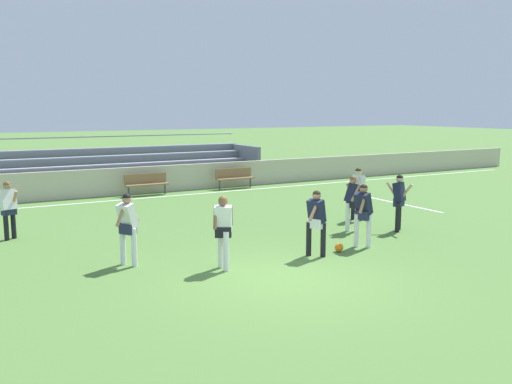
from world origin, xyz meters
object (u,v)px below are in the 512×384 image
Objects in this scene: bench_near_wall_gap at (146,182)px; bench_centre_sideline at (234,176)px; player_dark_deep_cover at (363,210)px; soccer_ball at (339,248)px; player_white_pressing_high at (128,223)px; player_white_challenging at (223,226)px; bleacher_stand at (55,169)px; player_dark_wide_left at (399,198)px; player_dark_trailing_run at (353,199)px; player_white_wide_right at (8,205)px; player_dark_on_ball at (316,218)px; player_white_overlapping at (358,189)px.

bench_centre_sideline is at bearing 0.00° from bench_near_wall_gap.
bench_near_wall_gap is at bearing 101.01° from player_dark_deep_cover.
player_dark_deep_cover is at bearing -99.86° from bench_centre_sideline.
player_white_pressing_high is at bearing 164.25° from soccer_ball.
player_white_pressing_high reaches higher than player_white_challenging.
bleacher_stand reaches higher than player_dark_deep_cover.
player_dark_wide_left reaches higher than soccer_ball.
player_dark_trailing_run is 1.01× the size of player_white_wide_right.
bleacher_stand is 15.09m from soccer_ball.
player_dark_deep_cover is (-1.93, -11.13, 0.44)m from bench_centre_sideline.
bench_near_wall_gap is 11.31m from soccer_ball.
player_white_pressing_high is (-3.62, -9.83, 0.45)m from bench_near_wall_gap.
player_white_challenging is (-5.95, -11.16, 0.45)m from bench_centre_sideline.
player_dark_on_ball reaches higher than player_white_wide_right.
player_dark_wide_left is at bearing 16.66° from player_dark_on_ball.
player_white_pressing_high is (-1.77, 1.34, 0.00)m from player_white_challenging.
bench_centre_sideline is 1.00× the size of bench_near_wall_gap.
player_dark_wide_left is at bearing 9.31° from player_white_challenging.
player_white_overlapping is (6.19, 2.87, 0.01)m from player_white_challenging.
player_white_pressing_high reaches higher than player_white_wide_right.
player_white_wide_right reaches higher than soccer_ball.
player_dark_on_ball is 4.45m from player_white_pressing_high.
player_white_challenging reaches higher than bench_near_wall_gap.
player_white_challenging is 1.02× the size of player_dark_trailing_run.
soccer_ball is (-2.76, -11.22, -0.44)m from bench_centre_sideline.
player_dark_wide_left is 1.00× the size of player_white_pressing_high.
player_white_wide_right is 7.35× the size of soccer_ball.
player_dark_trailing_run is 0.98× the size of player_white_pressing_high.
player_dark_trailing_run is at bearing -71.81° from bench_near_wall_gap.
player_white_pressing_high is 7.59× the size of soccer_ball.
player_dark_trailing_run is 9.64m from player_white_wide_right.
player_white_pressing_high is (-6.75, -0.31, 0.03)m from player_dark_trailing_run.
bench_near_wall_gap is at bearing 93.00° from player_dark_on_ball.
bleacher_stand is 11.73× the size of player_white_wide_right.
player_dark_on_ball is 7.38× the size of soccer_ball.
soccer_ball is (7.07, -5.48, -0.85)m from player_white_wide_right.
player_dark_on_ball is at bearing -75.85° from bleacher_stand.
bleacher_stand is 11.35× the size of player_white_pressing_high.
player_white_wide_right is at bearing 125.63° from player_white_challenging.
player_dark_deep_cover is 7.52× the size of soccer_ball.
player_white_pressing_high reaches higher than player_dark_wide_left.
bench_centre_sideline is at bearing 91.63° from player_white_overlapping.
bench_near_wall_gap is 1.11× the size of player_dark_on_ball.
player_white_pressing_high is (-7.72, -9.83, 0.45)m from bench_centre_sideline.
bleacher_stand is 14.91m from player_dark_on_ball.
player_white_wide_right is 8.99m from soccer_ball.
player_dark_on_ball is at bearing -41.13° from player_white_wide_right.
player_dark_on_ball is 4.79m from player_white_overlapping.
player_white_pressing_high is at bearing 161.11° from player_dark_on_ball.
player_white_pressing_high is 1.03× the size of player_white_wide_right.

